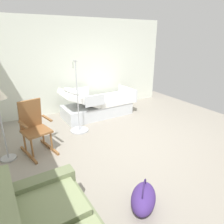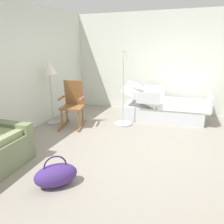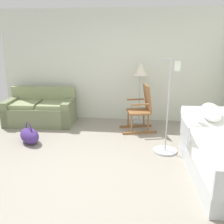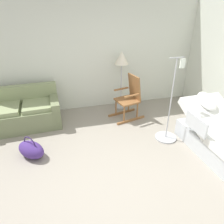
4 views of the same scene
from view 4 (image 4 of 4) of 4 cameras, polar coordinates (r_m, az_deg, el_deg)
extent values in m
plane|color=gray|center=(3.63, 2.29, -16.68)|extent=(6.76, 6.76, 0.00)
cube|color=silver|center=(5.32, -5.86, 14.98)|extent=(5.61, 0.10, 2.70)
cube|color=white|center=(4.45, 25.24, -0.70)|extent=(0.95, 0.96, 0.50)
ellipsoid|color=white|center=(4.47, 24.41, 2.74)|extent=(0.36, 0.51, 0.32)
cube|color=silver|center=(3.98, 21.91, -3.03)|extent=(0.06, 0.56, 0.28)
cylinder|color=black|center=(4.68, 18.49, -5.86)|extent=(0.10, 0.10, 0.10)
cylinder|color=black|center=(5.10, 25.22, -4.25)|extent=(0.10, 0.10, 0.10)
cube|color=#737D57|center=(5.12, -22.89, -1.27)|extent=(1.64, 0.93, 0.45)
cube|color=gray|center=(5.04, -27.59, 0.56)|extent=(0.71, 0.68, 0.10)
cube|color=gray|center=(4.94, -19.29, 1.78)|extent=(0.71, 0.68, 0.10)
cube|color=gray|center=(5.26, -23.56, 4.54)|extent=(1.61, 0.24, 0.40)
cube|color=#737D57|center=(5.05, -15.11, 0.60)|extent=(0.22, 0.86, 0.60)
cube|color=brown|center=(5.33, 2.66, -0.15)|extent=(0.75, 0.22, 0.05)
cube|color=brown|center=(5.02, 5.19, -2.22)|extent=(0.75, 0.22, 0.05)
cylinder|color=brown|center=(4.84, 3.32, -0.33)|extent=(0.04, 0.04, 0.40)
cylinder|color=brown|center=(5.13, 1.09, 1.48)|extent=(0.04, 0.04, 0.40)
cylinder|color=brown|center=(5.02, 6.91, 0.63)|extent=(0.04, 0.04, 0.40)
cylinder|color=brown|center=(5.30, 4.56, 2.33)|extent=(0.04, 0.04, 0.40)
cube|color=brown|center=(4.98, 4.04, 3.11)|extent=(0.56, 0.58, 0.04)
cube|color=brown|center=(4.96, 6.13, 6.70)|extent=(0.22, 0.45, 0.60)
cube|color=brown|center=(4.70, 5.41, 4.43)|extent=(0.39, 0.14, 0.03)
cube|color=brown|center=(5.06, 2.55, 6.30)|extent=(0.39, 0.14, 0.03)
cylinder|color=#B2B5BA|center=(5.65, 2.36, 1.45)|extent=(0.28, 0.28, 0.03)
cylinder|color=#B2B5BA|center=(5.41, 2.49, 7.04)|extent=(0.03, 0.03, 1.15)
cone|color=silver|center=(5.19, 2.66, 14.52)|extent=(0.34, 0.34, 0.30)
ellipsoid|color=#472D7A|center=(4.15, -21.11, -9.53)|extent=(0.62, 0.62, 0.30)
torus|color=#312055|center=(4.07, -21.43, -8.07)|extent=(0.23, 0.23, 0.30)
cylinder|color=#B2B5BA|center=(4.56, 14.36, -6.67)|extent=(0.44, 0.44, 0.03)
cylinder|color=#B2B5BA|center=(4.15, 15.72, 2.90)|extent=(0.02, 0.02, 1.65)
cube|color=#B2B5BA|center=(3.89, 17.33, 13.94)|extent=(0.28, 0.02, 0.02)
cube|color=white|center=(3.98, 18.63, 12.40)|extent=(0.09, 0.04, 0.16)
camera|label=1|loc=(5.23, -42.59, 16.74)|focal=32.13mm
camera|label=2|loc=(3.43, -68.80, -4.27)|focal=35.93mm
camera|label=3|loc=(1.98, 102.79, -24.15)|focal=40.52mm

